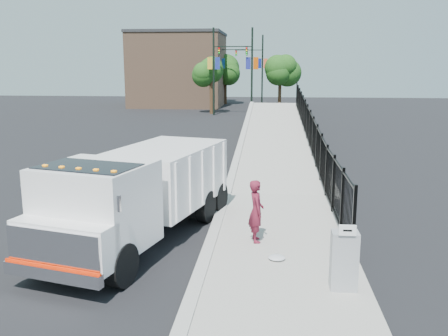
{
  "coord_description": "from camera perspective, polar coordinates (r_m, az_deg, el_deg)",
  "views": [
    {
      "loc": [
        1.51,
        -13.58,
        4.75
      ],
      "look_at": [
        0.07,
        2.0,
        1.47
      ],
      "focal_mm": 40.0,
      "sensor_mm": 36.0,
      "label": 1
    }
  ],
  "objects": [
    {
      "name": "truck",
      "position": [
        13.48,
        -9.82,
        -2.58
      ],
      "size": [
        4.19,
        7.81,
        2.55
      ],
      "rotation": [
        0.0,
        0.0,
        -0.26
      ],
      "color": "black",
      "rests_on": "ground"
    },
    {
      "name": "light_pole_1",
      "position": [
        47.01,
        2.83,
        11.34
      ],
      "size": [
        3.78,
        0.22,
        8.0
      ],
      "color": "black",
      "rests_on": "ground"
    },
    {
      "name": "light_pole_0",
      "position": [
        47.06,
        -0.81,
        11.35
      ],
      "size": [
        3.77,
        0.22,
        8.0
      ],
      "color": "black",
      "rests_on": "ground"
    },
    {
      "name": "ramp",
      "position": [
        29.97,
        6.4,
        2.63
      ],
      "size": [
        3.95,
        24.06,
        3.19
      ],
      "primitive_type": "cube",
      "rotation": [
        0.06,
        0.0,
        0.0
      ],
      "color": "#9E998E",
      "rests_on": "ground"
    },
    {
      "name": "worker",
      "position": [
        13.18,
        3.7,
        -4.93
      ],
      "size": [
        0.51,
        0.67,
        1.67
      ],
      "primitive_type": "imported",
      "rotation": [
        0.0,
        0.0,
        1.77
      ],
      "color": "maroon",
      "rests_on": "sidewalk"
    },
    {
      "name": "arrow_sign",
      "position": [
        10.36,
        13.93,
        -6.93
      ],
      "size": [
        0.35,
        0.04,
        0.22
      ],
      "primitive_type": "cube",
      "color": "white",
      "rests_on": "utility_cabinet"
    },
    {
      "name": "tree_2",
      "position": [
        60.45,
        0.16,
        11.09
      ],
      "size": [
        3.36,
        3.36,
        5.68
      ],
      "color": "#382314",
      "rests_on": "ground"
    },
    {
      "name": "iron_fence",
      "position": [
        25.95,
        9.75,
        3.12
      ],
      "size": [
        0.1,
        28.0,
        1.8
      ],
      "primitive_type": "cube",
      "color": "black",
      "rests_on": "ground"
    },
    {
      "name": "sidewalk",
      "position": [
        12.5,
        6.9,
        -10.29
      ],
      "size": [
        3.55,
        12.0,
        0.12
      ],
      "primitive_type": "cube",
      "color": "#9E998E",
      "rests_on": "ground"
    },
    {
      "name": "curb",
      "position": [
        12.58,
        -2.03,
        -9.97
      ],
      "size": [
        0.3,
        12.0,
        0.16
      ],
      "primitive_type": "cube",
      "color": "#ADAAA3",
      "rests_on": "ground"
    },
    {
      "name": "ground",
      "position": [
        14.47,
        -1.02,
        -7.34
      ],
      "size": [
        120.0,
        120.0,
        0.0
      ],
      "primitive_type": "plane",
      "color": "black",
      "rests_on": "ground"
    },
    {
      "name": "building",
      "position": [
        58.54,
        -5.16,
        11.04
      ],
      "size": [
        10.0,
        10.0,
        8.0
      ],
      "primitive_type": "cube",
      "color": "#8C664C",
      "rests_on": "ground"
    },
    {
      "name": "light_pole_2",
      "position": [
        57.12,
        -0.18,
        11.44
      ],
      "size": [
        3.77,
        0.22,
        8.0
      ],
      "color": "black",
      "rests_on": "ground"
    },
    {
      "name": "debris",
      "position": [
        12.27,
        6.04,
        -10.14
      ],
      "size": [
        0.41,
        0.41,
        0.1
      ],
      "primitive_type": "ellipsoid",
      "color": "silver",
      "rests_on": "sidewalk"
    },
    {
      "name": "tree_1",
      "position": [
        53.51,
        6.44,
        10.89
      ],
      "size": [
        2.68,
        2.68,
        5.34
      ],
      "color": "#382314",
      "rests_on": "ground"
    },
    {
      "name": "light_pole_3",
      "position": [
        58.86,
        4.1,
        11.42
      ],
      "size": [
        3.77,
        0.22,
        8.0
      ],
      "color": "black",
      "rests_on": "ground"
    },
    {
      "name": "utility_cabinet",
      "position": [
        10.81,
        13.56,
        -10.25
      ],
      "size": [
        0.55,
        0.4,
        1.25
      ],
      "primitive_type": "cube",
      "color": "gray",
      "rests_on": "sidewalk"
    },
    {
      "name": "tree_0",
      "position": [
        48.42,
        -1.46,
        10.86
      ],
      "size": [
        2.5,
        2.5,
        5.25
      ],
      "color": "#382314",
      "rests_on": "ground"
    }
  ]
}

